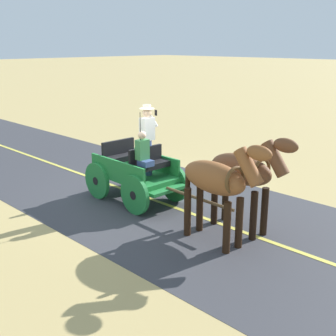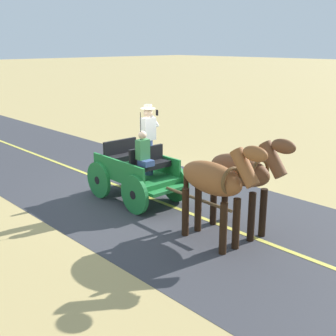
% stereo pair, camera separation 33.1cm
% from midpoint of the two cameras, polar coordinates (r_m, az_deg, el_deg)
% --- Properties ---
extents(ground_plane, '(200.00, 200.00, 0.00)m').
position_cam_midpoint_polar(ground_plane, '(11.70, -4.52, -3.60)').
color(ground_plane, tan).
extents(road_surface, '(5.62, 160.00, 0.01)m').
position_cam_midpoint_polar(road_surface, '(11.70, -4.52, -3.59)').
color(road_surface, '#38383D').
rests_on(road_surface, ground).
extents(road_centre_stripe, '(0.12, 160.00, 0.00)m').
position_cam_midpoint_polar(road_centre_stripe, '(11.70, -4.52, -3.56)').
color(road_centre_stripe, '#DBCC4C').
rests_on(road_centre_stripe, road_surface).
extents(horse_drawn_carriage, '(1.47, 4.51, 2.50)m').
position_cam_midpoint_polar(horse_drawn_carriage, '(11.10, -4.95, -0.29)').
color(horse_drawn_carriage, '#1E7233').
rests_on(horse_drawn_carriage, ground).
extents(horse_near_side, '(0.67, 2.14, 2.21)m').
position_cam_midpoint_polar(horse_near_side, '(9.21, 9.01, -0.58)').
color(horse_near_side, brown).
rests_on(horse_near_side, ground).
extents(horse_off_side, '(0.67, 2.14, 2.21)m').
position_cam_midpoint_polar(horse_off_side, '(8.56, 5.47, -1.73)').
color(horse_off_side, brown).
rests_on(horse_off_side, ground).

